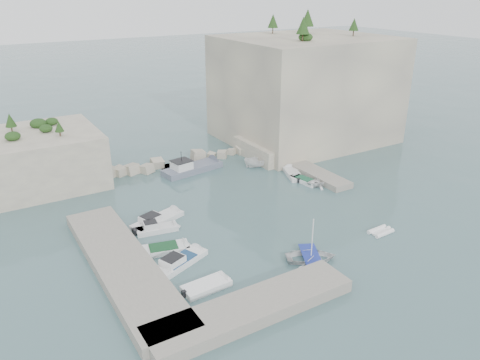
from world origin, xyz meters
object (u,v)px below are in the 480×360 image
motorboat_a (158,223)px  tender_east_c (293,176)px  tender_east_d (259,167)px  motorboat_d (180,265)px  motorboat_b (157,231)px  tender_east_a (317,186)px  motorboat_c (164,251)px  work_boat (192,171)px  rowboat (311,260)px  inflatable_dinghy (380,233)px  motorboat_e (207,288)px  tender_east_b (304,182)px

motorboat_a → tender_east_c: motorboat_a is taller
motorboat_a → tender_east_d: size_ratio=1.51×
motorboat_d → tender_east_d: (20.86, 17.89, 0.00)m
motorboat_b → tender_east_a: size_ratio=1.57×
motorboat_a → tender_east_a: tender_east_a is taller
motorboat_c → work_boat: 21.84m
motorboat_d → tender_east_a: tender_east_a is taller
motorboat_a → motorboat_c: motorboat_a is taller
rowboat → inflatable_dinghy: rowboat is taller
motorboat_a → motorboat_b: (-0.80, -1.88, 0.00)m
rowboat → motorboat_c: bearing=78.6°
tender_east_c → motorboat_c: bearing=132.1°
tender_east_a → tender_east_c: 4.68m
motorboat_b → rowboat: motorboat_b is taller
tender_east_c → work_boat: bearing=72.4°
motorboat_d → tender_east_c: bearing=6.2°
motorboat_d → work_boat: size_ratio=0.69×
work_boat → motorboat_d: bearing=-127.4°
motorboat_b → work_boat: work_boat is taller
motorboat_c → tender_east_a: bearing=24.8°
motorboat_e → tender_east_d: 30.45m
motorboat_b → tender_east_d: tender_east_d is taller
motorboat_a → tender_east_c: (21.55, 3.33, 0.00)m
tender_east_c → tender_east_d: (-2.10, 5.40, 0.00)m
motorboat_d → rowboat: (11.24, -5.88, 0.00)m
motorboat_a → motorboat_e: motorboat_a is taller
motorboat_d → tender_east_c: motorboat_d is taller
motorboat_e → tender_east_a: size_ratio=1.51×
tender_east_c → work_boat: (-11.36, 8.80, 0.00)m
motorboat_d → work_boat: (11.60, 21.29, 0.00)m
motorboat_e → motorboat_d: bearing=92.3°
motorboat_c → tender_east_b: same height
tender_east_a → tender_east_d: (-2.54, 10.06, 0.00)m
inflatable_dinghy → tender_east_d: bearing=88.1°
tender_east_c → work_boat: work_boat is taller
tender_east_b → work_boat: size_ratio=0.46×
motorboat_b → motorboat_e: bearing=-81.4°
motorboat_c → tender_east_c: (23.35, 9.45, 0.00)m
inflatable_dinghy → tender_east_a: (2.26, 13.33, 0.00)m
tender_east_a → motorboat_d: bearing=125.0°
tender_east_d → motorboat_e: bearing=156.1°
tender_east_a → rowboat: bearing=155.0°
motorboat_a → work_boat: bearing=30.7°
motorboat_b → tender_east_c: bearing=22.5°
motorboat_e → motorboat_c: bearing=93.1°
motorboat_e → tender_east_c: (22.51, 17.20, 0.00)m
rowboat → tender_east_b: bearing=-10.3°
motorboat_b → inflatable_dinghy: (20.52, -12.78, 0.00)m
motorboat_e → tender_east_a: bearing=25.5°
motorboat_a → tender_east_d: (19.45, 8.73, 0.00)m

